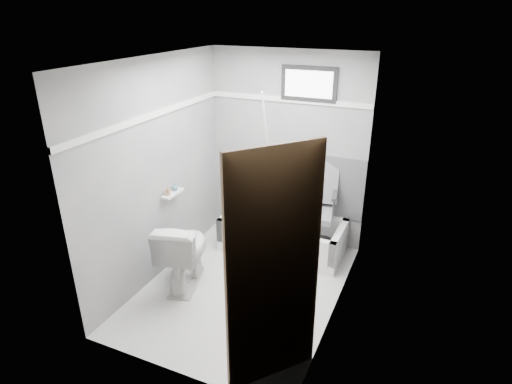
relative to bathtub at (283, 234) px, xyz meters
The scene contains 19 objects.
floor 0.96m from the bathtub, 96.69° to the right, with size 2.60×2.60×0.00m, color white.
ceiling 2.38m from the bathtub, 96.69° to the right, with size 2.60×2.60×0.00m, color silver.
wall_back 1.06m from the bathtub, 106.43° to the left, with size 2.00×0.02×2.40m, color slate.
wall_front 2.44m from the bathtub, 92.80° to the right, with size 2.00×0.02×2.40m, color slate.
wall_left 1.75m from the bathtub, 140.02° to the right, with size 0.02×2.60×2.40m, color slate.
wall_right 1.62m from the bathtub, 46.23° to the right, with size 0.02×2.60×2.40m, color slate.
bathtub is the anchor object (origin of this frame).
office_chair 0.54m from the bathtub, ahead, with size 0.59×0.59×1.02m, color slate, non-canonical shape.
toilet 1.34m from the bathtub, 123.41° to the right, with size 0.45×0.80×0.79m, color silver.
door 2.50m from the bathtub, 68.49° to the right, with size 0.78×0.78×2.00m, color brown, non-canonical shape.
window 1.85m from the bathtub, 68.35° to the left, with size 0.66×0.04×0.40m, color black, non-canonical shape.
backerboard 0.71m from the bathtub, 68.63° to the left, with size 1.50×0.02×0.78m, color #4C4C4F.
trim_back 1.65m from the bathtub, 106.99° to the left, with size 2.00×0.02×0.06m, color white.
trim_left 2.16m from the bathtub, 139.69° to the right, with size 0.02×2.60×0.06m, color white.
pole 0.88m from the bathtub, 150.52° to the left, with size 0.02×0.02×1.95m, color silver.
shelf 1.47m from the bathtub, 142.97° to the right, with size 0.10×0.32×0.03m, color silver.
soap_bottle_a 1.55m from the bathtub, 140.53° to the right, with size 0.04×0.04×0.10m, color #A37C51.
soap_bottle_b 1.48m from the bathtub, 145.40° to the right, with size 0.07×0.07×0.09m, color slate.
faucet 0.57m from the bathtub, 132.28° to the left, with size 0.26×0.10×0.16m, color silver, non-canonical shape.
Camera 1 is at (1.70, -3.50, 2.82)m, focal length 30.00 mm.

